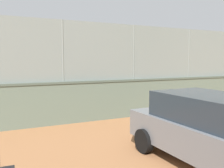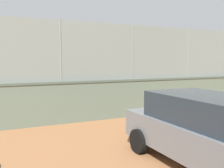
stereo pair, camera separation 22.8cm
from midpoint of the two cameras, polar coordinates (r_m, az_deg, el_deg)
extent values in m
plane|color=#A36B42|center=(22.86, -5.93, -0.53)|extent=(260.00, 260.00, 0.00)
cube|color=slate|center=(13.17, 22.75, -1.95)|extent=(27.72, 1.05, 1.51)
cube|color=#4D594D|center=(13.10, 22.88, 1.51)|extent=(27.72, 1.11, 0.08)
cube|color=gray|center=(13.08, 23.07, 6.64)|extent=(27.16, 0.81, 2.26)
cylinder|color=gray|center=(12.01, 18.15, 6.95)|extent=(0.07, 0.07, 2.26)
cylinder|color=gray|center=(10.23, 5.47, 7.51)|extent=(0.07, 0.07, 2.26)
cylinder|color=gray|center=(9.11, -11.39, 7.69)|extent=(0.07, 0.07, 2.26)
cylinder|color=navy|center=(13.88, 3.76, -2.66)|extent=(0.17, 0.17, 0.80)
cylinder|color=navy|center=(14.04, 3.28, -2.57)|extent=(0.17, 0.17, 0.80)
cylinder|color=beige|center=(13.88, 3.53, 0.25)|extent=(0.39, 0.39, 0.59)
cylinder|color=#D8AD84|center=(13.66, 4.45, 0.66)|extent=(0.57, 0.18, 0.17)
cylinder|color=#D8AD84|center=(14.30, 3.80, 0.87)|extent=(0.57, 0.18, 0.17)
sphere|color=#D8AD84|center=(13.85, 3.54, 1.94)|extent=(0.23, 0.23, 0.23)
cylinder|color=red|center=(13.85, 3.55, 2.35)|extent=(0.27, 0.27, 0.05)
cylinder|color=black|center=(14.40, 4.38, 0.90)|extent=(0.30, 0.08, 0.04)
ellipsoid|color=#333338|center=(14.53, 5.08, 0.94)|extent=(0.30, 0.08, 0.24)
cylinder|color=navy|center=(16.20, -9.12, -1.57)|extent=(0.16, 0.16, 0.80)
cylinder|color=navy|center=(16.01, -8.91, -1.65)|extent=(0.16, 0.16, 0.80)
cylinder|color=#429951|center=(16.04, -9.05, 0.85)|extent=(0.36, 0.36, 0.59)
cylinder|color=#936B4C|center=(16.31, -9.54, 1.33)|extent=(0.57, 0.12, 0.17)
cylinder|color=#936B4C|center=(15.66, -9.79, 1.17)|extent=(0.57, 0.12, 0.17)
sphere|color=#936B4C|center=(16.01, -9.07, 2.31)|extent=(0.23, 0.23, 0.23)
cylinder|color=red|center=(16.01, -9.08, 2.66)|extent=(0.25, 0.25, 0.05)
cylinder|color=black|center=(15.61, -10.42, 1.14)|extent=(0.30, 0.05, 0.04)
ellipsoid|color=#333338|center=(15.55, -11.21, 1.11)|extent=(0.30, 0.05, 0.24)
cylinder|color=black|center=(17.68, -15.79, -1.26)|extent=(0.16, 0.16, 0.72)
cylinder|color=black|center=(17.49, -15.65, -1.33)|extent=(0.16, 0.16, 0.72)
cylinder|color=#3372B2|center=(17.52, -15.77, 0.74)|extent=(0.37, 0.37, 0.53)
cylinder|color=tan|center=(17.78, -16.13, 1.14)|extent=(0.52, 0.14, 0.16)
cylinder|color=tan|center=(17.18, -16.56, 0.99)|extent=(0.52, 0.14, 0.16)
sphere|color=tan|center=(17.50, -15.80, 1.94)|extent=(0.20, 0.20, 0.20)
cylinder|color=white|center=(17.50, -15.81, 2.23)|extent=(0.23, 0.23, 0.05)
cylinder|color=black|center=(17.15, -17.15, 0.96)|extent=(0.30, 0.06, 0.04)
ellipsoid|color=#333338|center=(17.11, -17.87, 0.93)|extent=(0.30, 0.06, 0.24)
sphere|color=white|center=(13.86, 9.40, -3.92)|extent=(0.24, 0.24, 0.24)
cube|color=brown|center=(10.87, -6.57, -4.68)|extent=(1.61, 0.43, 0.06)
cube|color=brown|center=(10.68, -6.32, -3.66)|extent=(1.60, 0.09, 0.40)
cube|color=#333338|center=(11.12, -3.40, -5.60)|extent=(0.07, 0.38, 0.45)
cube|color=#333338|center=(10.73, -9.83, -6.07)|extent=(0.07, 0.38, 0.45)
cube|color=slate|center=(5.79, 23.71, -12.00)|extent=(2.07, 4.46, 0.70)
cube|color=#28333D|center=(5.77, 22.30, -5.34)|extent=(1.74, 2.53, 0.60)
cylinder|color=black|center=(7.49, 19.45, -10.66)|extent=(0.23, 0.63, 0.62)
cylinder|color=black|center=(6.37, 7.45, -13.27)|extent=(0.23, 0.63, 0.62)
camera|label=1|loc=(0.11, -89.54, 0.04)|focal=38.52mm
camera|label=2|loc=(0.11, 90.46, -0.04)|focal=38.52mm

